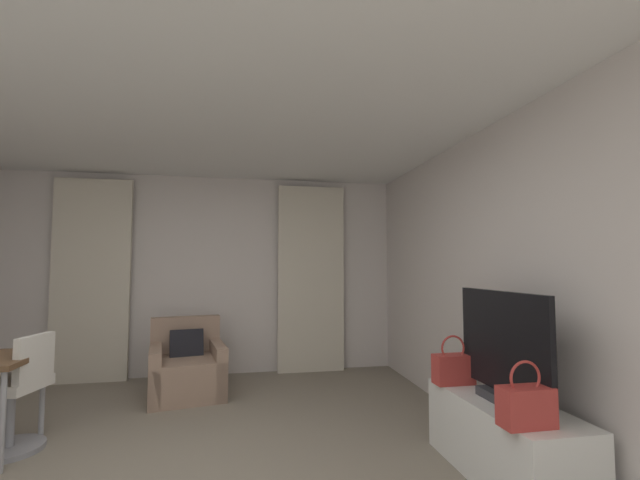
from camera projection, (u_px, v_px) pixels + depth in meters
The scene contains 11 objects.
wall_window at pixel (207, 274), 5.37m from camera, with size 5.12×0.06×2.60m.
wall_right at pixel (539, 282), 2.87m from camera, with size 0.06×6.12×2.60m.
ceiling at pixel (168, 68), 2.48m from camera, with size 5.12×6.12×0.06m, color white.
curtain_left_panel at pixel (91, 279), 4.98m from camera, with size 0.90×0.06×2.50m.
curtain_right_panel at pixel (311, 278), 5.49m from camera, with size 0.90×0.06×2.50m.
armchair at pixel (187, 369), 4.44m from camera, with size 0.91×0.94×0.82m.
desk_chair at pixel (16, 399), 3.10m from camera, with size 0.48×0.48×0.88m.
tv_console at pixel (504, 440), 2.69m from camera, with size 0.49×1.19×0.51m.
tv_flatscreen at pixel (503, 349), 2.72m from camera, with size 0.20×0.92×0.73m.
handbag_primary at pixel (453, 368), 3.10m from camera, with size 0.30×0.14×0.37m.
handbag_secondary at pixel (526, 405), 2.27m from camera, with size 0.30×0.14×0.37m.
Camera 1 is at (0.47, -2.54, 1.42)m, focal length 22.70 mm.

